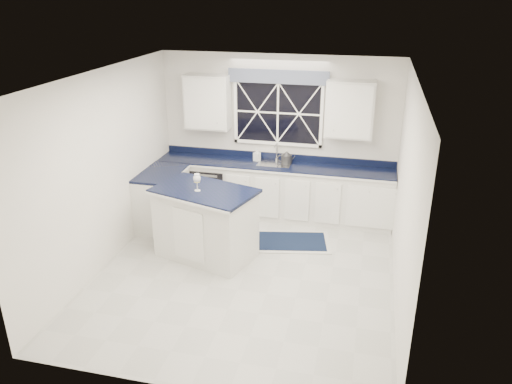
% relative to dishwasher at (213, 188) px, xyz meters
% --- Properties ---
extents(ground, '(4.50, 4.50, 0.00)m').
position_rel_dishwasher_xyz_m(ground, '(1.10, -1.95, -0.41)').
color(ground, '#B4B3AF').
rests_on(ground, ground).
extents(back_wall, '(4.00, 0.10, 2.70)m').
position_rel_dishwasher_xyz_m(back_wall, '(1.10, 0.30, 0.94)').
color(back_wall, silver).
rests_on(back_wall, ground).
extents(base_cabinets, '(3.99, 1.60, 0.90)m').
position_rel_dishwasher_xyz_m(base_cabinets, '(0.77, -0.17, 0.04)').
color(base_cabinets, silver).
rests_on(base_cabinets, ground).
extents(countertop, '(3.98, 0.64, 0.04)m').
position_rel_dishwasher_xyz_m(countertop, '(1.10, 0.00, 0.51)').
color(countertop, black).
rests_on(countertop, base_cabinets).
extents(dishwasher, '(0.60, 0.58, 0.82)m').
position_rel_dishwasher_xyz_m(dishwasher, '(0.00, 0.00, 0.00)').
color(dishwasher, black).
rests_on(dishwasher, ground).
extents(window, '(1.65, 0.09, 1.26)m').
position_rel_dishwasher_xyz_m(window, '(1.10, 0.25, 1.42)').
color(window, black).
rests_on(window, ground).
extents(upper_cabinets, '(3.10, 0.34, 0.90)m').
position_rel_dishwasher_xyz_m(upper_cabinets, '(1.10, 0.13, 1.49)').
color(upper_cabinets, silver).
rests_on(upper_cabinets, ground).
extents(faucet, '(0.05, 0.20, 0.30)m').
position_rel_dishwasher_xyz_m(faucet, '(1.10, 0.19, 0.69)').
color(faucet, '#B2B2B4').
rests_on(faucet, countertop).
extents(island, '(1.59, 1.22, 1.05)m').
position_rel_dishwasher_xyz_m(island, '(0.42, -1.60, 0.12)').
color(island, silver).
rests_on(island, ground).
extents(rug, '(1.34, 0.97, 0.02)m').
position_rel_dishwasher_xyz_m(rug, '(1.55, -0.92, -0.40)').
color(rug, beige).
rests_on(rug, ground).
extents(kettle, '(0.30, 0.20, 0.21)m').
position_rel_dishwasher_xyz_m(kettle, '(1.29, 0.07, 0.63)').
color(kettle, '#323235').
rests_on(kettle, countertop).
extents(wine_glass, '(0.11, 0.11, 0.25)m').
position_rel_dishwasher_xyz_m(wine_glass, '(0.34, -1.67, 0.81)').
color(wine_glass, silver).
rests_on(wine_glass, island).
extents(soap_bottle, '(0.13, 0.13, 0.22)m').
position_rel_dishwasher_xyz_m(soap_bottle, '(0.78, 0.10, 0.64)').
color(soap_bottle, silver).
rests_on(soap_bottle, countertop).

